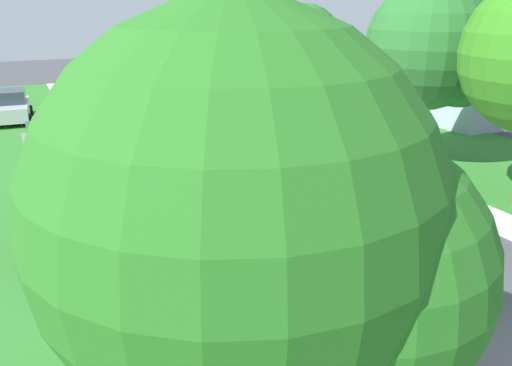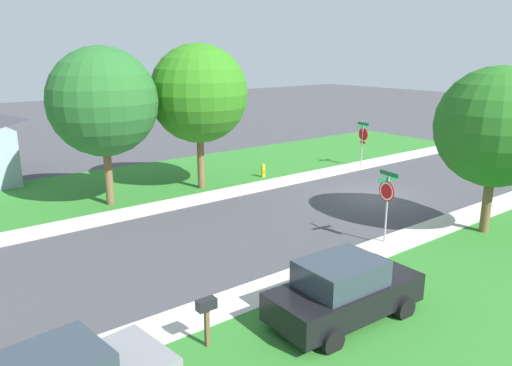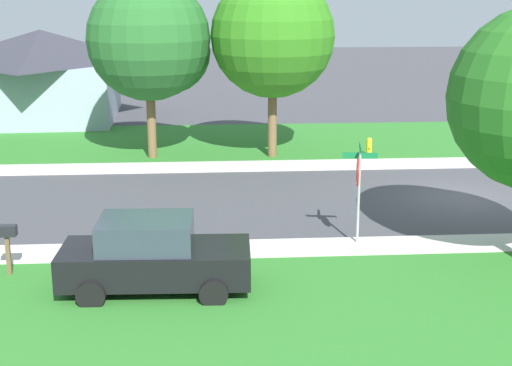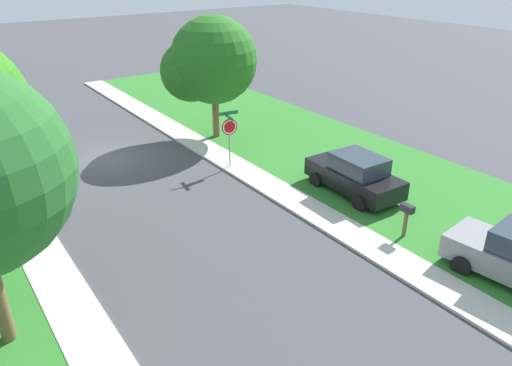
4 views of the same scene
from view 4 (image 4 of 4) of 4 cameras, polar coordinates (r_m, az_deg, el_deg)
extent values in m
plane|color=#424247|center=(24.88, -17.26, 2.67)|extent=(120.00, 120.00, 0.00)
cube|color=beige|center=(13.76, -18.84, -17.53)|extent=(1.40, 56.00, 0.10)
cube|color=beige|center=(17.77, 11.14, -5.85)|extent=(1.40, 56.00, 0.10)
cube|color=#2D7528|center=(21.11, 20.08, -1.77)|extent=(8.00, 56.00, 0.08)
cylinder|color=#9E9EA3|center=(22.36, -3.16, 4.85)|extent=(0.07, 0.07, 2.60)
cylinder|color=red|center=(22.06, -3.15, 6.63)|extent=(0.76, 0.15, 0.76)
cylinder|color=white|center=(22.05, -3.13, 6.62)|extent=(0.66, 0.11, 0.67)
cylinder|color=red|center=(22.04, -3.13, 6.62)|extent=(0.54, 0.09, 0.55)
cube|color=#146B38|center=(21.91, -3.24, 8.26)|extent=(0.91, 0.16, 0.16)
cube|color=#146B38|center=(21.97, -3.23, 7.78)|extent=(0.16, 0.91, 0.16)
cube|color=black|center=(20.52, 11.46, 0.60)|extent=(1.95, 4.36, 0.76)
cube|color=#2D3842|center=(20.11, 12.03, 2.27)|extent=(1.67, 2.16, 0.68)
cylinder|color=black|center=(20.99, 7.09, 0.37)|extent=(0.26, 0.65, 0.64)
cylinder|color=black|center=(22.11, 10.67, 1.45)|extent=(0.26, 0.65, 0.64)
cylinder|color=black|center=(19.27, 12.17, -2.43)|extent=(0.26, 0.65, 0.64)
cylinder|color=black|center=(20.49, 15.76, -1.10)|extent=(0.26, 0.65, 0.64)
cylinder|color=black|center=(16.59, 23.10, -8.97)|extent=(0.31, 0.66, 0.64)
cylinder|color=black|center=(18.05, 25.65, -6.59)|extent=(0.31, 0.66, 0.64)
cylinder|color=brown|center=(26.41, -4.78, 8.09)|extent=(0.36, 0.36, 2.64)
sphere|color=#24671D|center=(25.71, -5.02, 14.27)|extent=(4.51, 4.51, 4.51)
sphere|color=#24671D|center=(25.92, -7.73, 12.95)|extent=(3.16, 3.16, 3.16)
cube|color=brown|center=(17.80, 17.19, -4.75)|extent=(0.10, 0.10, 1.05)
cube|color=black|center=(17.50, 17.46, -2.89)|extent=(0.25, 0.48, 0.26)
camera|label=1|loc=(30.42, -6.49, 20.05)|focal=35.45mm
camera|label=2|loc=(22.27, 47.03, 12.12)|focal=35.08mm
camera|label=3|loc=(33.16, 31.75, 17.97)|focal=52.72mm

